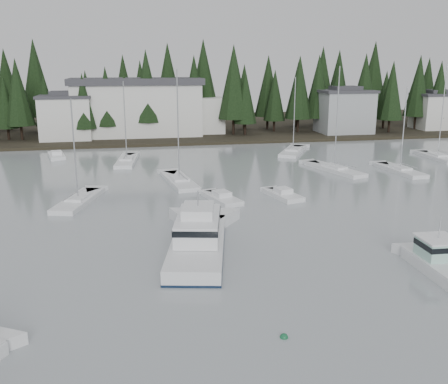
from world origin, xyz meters
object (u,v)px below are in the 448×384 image
(house_east_b, at_px, (437,110))
(cabin_cruiser_center, at_px, (198,241))
(sailboat_5, at_px, (127,162))
(house_west, at_px, (66,117))
(sailboat_2, at_px, (437,158))
(sailboat_4, at_px, (179,182))
(sailboat_0, at_px, (78,202))
(sailboat_7, at_px, (400,172))
(runabout_3, at_px, (57,157))
(runabout_4, at_px, (222,199))
(house_east_a, at_px, (344,111))
(lobster_boat_teal, at_px, (446,268))
(sailboat_9, at_px, (293,152))
(sailboat_3, at_px, (334,170))
(runabout_1, at_px, (283,196))
(harbor_inn, at_px, (148,108))

(house_east_b, relative_size, cabin_cruiser_center, 0.72)
(sailboat_5, bearing_deg, house_west, 32.26)
(sailboat_2, distance_m, sailboat_4, 41.25)
(sailboat_0, distance_m, sailboat_5, 22.21)
(house_east_b, distance_m, sailboat_7, 47.82)
(cabin_cruiser_center, height_order, runabout_3, cabin_cruiser_center)
(house_east_b, xyz_separation_m, runabout_4, (-55.68, -46.88, -4.27))
(house_west, height_order, house_east_a, house_east_a)
(sailboat_0, distance_m, sailboat_2, 53.88)
(runabout_3, distance_m, runabout_4, 35.77)
(lobster_boat_teal, height_order, sailboat_9, sailboat_9)
(cabin_cruiser_center, distance_m, sailboat_3, 34.26)
(sailboat_0, distance_m, sailboat_4, 13.26)
(house_east_b, bearing_deg, runabout_1, -136.27)
(cabin_cruiser_center, height_order, sailboat_7, sailboat_7)
(harbor_inn, relative_size, lobster_boat_teal, 3.69)
(house_east_b, xyz_separation_m, lobster_boat_teal, (-44.32, -68.60, -3.88))
(runabout_3, relative_size, runabout_4, 0.98)
(house_east_a, xyz_separation_m, runabout_3, (-53.96, -15.41, -4.77))
(sailboat_5, relative_size, runabout_4, 1.96)
(house_east_b, bearing_deg, sailboat_5, -160.36)
(sailboat_7, relative_size, sailboat_9, 0.94)
(sailboat_5, xyz_separation_m, sailboat_7, (35.70, -13.96, 0.00))
(runabout_3, bearing_deg, sailboat_2, -114.11)
(house_west, height_order, cabin_cruiser_center, house_west)
(sailboat_0, distance_m, sailboat_7, 41.51)
(house_east_a, distance_m, sailboat_4, 51.92)
(sailboat_4, distance_m, sailboat_5, 15.82)
(runabout_1, bearing_deg, sailboat_0, 71.83)
(lobster_boat_teal, xyz_separation_m, runabout_1, (-4.58, 21.82, -0.39))
(house_west, height_order, sailboat_4, sailboat_4)
(runabout_1, bearing_deg, sailboat_9, -34.08)
(harbor_inn, height_order, runabout_3, harbor_inn)
(lobster_boat_teal, bearing_deg, sailboat_9, -4.24)
(house_west, height_order, sailboat_9, sailboat_9)
(harbor_inn, xyz_separation_m, sailboat_4, (1.75, -40.23, -5.70))
(house_east_a, height_order, sailboat_7, sailboat_7)
(sailboat_4, relative_size, runabout_1, 2.43)
(sailboat_7, bearing_deg, sailboat_4, 87.49)
(runabout_4, bearing_deg, sailboat_9, -48.28)
(house_east_a, distance_m, runabout_4, 56.31)
(runabout_3, bearing_deg, harbor_inn, -49.50)
(lobster_boat_teal, height_order, sailboat_4, sailboat_4)
(sailboat_3, xyz_separation_m, sailboat_9, (-0.84, 14.66, -0.02))
(sailboat_3, bearing_deg, runabout_3, 49.93)
(lobster_boat_teal, relative_size, sailboat_5, 0.66)
(lobster_boat_teal, bearing_deg, sailboat_2, -30.75)
(sailboat_2, distance_m, sailboat_3, 19.90)
(harbor_inn, height_order, sailboat_9, sailboat_9)
(sailboat_5, bearing_deg, runabout_3, 67.66)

